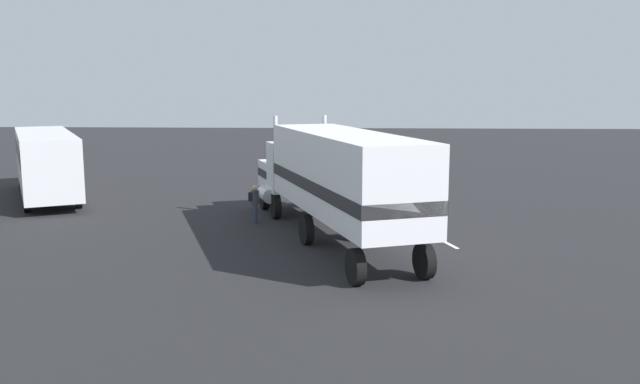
{
  "coord_description": "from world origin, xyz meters",
  "views": [
    {
      "loc": [
        -30.21,
        -2.62,
        5.78
      ],
      "look_at": [
        -4.52,
        -1.32,
        1.6
      ],
      "focal_mm": 36.95,
      "sensor_mm": 36.0,
      "label": 1
    }
  ],
  "objects": [
    {
      "name": "lane_stripe_mid",
      "position": [
        -5.02,
        -5.73,
        0.01
      ],
      "size": [
        4.25,
        1.47,
        0.01
      ],
      "primitive_type": "cube",
      "rotation": [
        0.0,
        0.0,
        0.3
      ],
      "color": "silver",
      "rests_on": "ground_plane"
    },
    {
      "name": "ground_plane",
      "position": [
        0.0,
        0.0,
        0.0
      ],
      "size": [
        120.0,
        120.0,
        0.0
      ],
      "primitive_type": "plane",
      "color": "#232326"
    },
    {
      "name": "person_bystander",
      "position": [
        -3.04,
        1.52,
        0.89
      ],
      "size": [
        0.35,
        0.47,
        1.63
      ],
      "color": "#2D3347",
      "rests_on": "ground_plane"
    },
    {
      "name": "lane_stripe_near",
      "position": [
        -3.41,
        -3.5,
        0.01
      ],
      "size": [
        4.15,
        1.77,
        0.01
      ],
      "primitive_type": "cube",
      "rotation": [
        0.0,
        0.0,
        0.38
      ],
      "color": "silver",
      "rests_on": "ground_plane"
    },
    {
      "name": "semi_truck",
      "position": [
        -6.19,
        -1.92,
        2.52
      ],
      "size": [
        14.14,
        7.25,
        4.5
      ],
      "color": "white",
      "rests_on": "ground_plane"
    },
    {
      "name": "parked_bus",
      "position": [
        2.65,
        13.16,
        2.07
      ],
      "size": [
        10.88,
        7.49,
        3.4
      ],
      "color": "silver",
      "rests_on": "ground_plane"
    }
  ]
}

